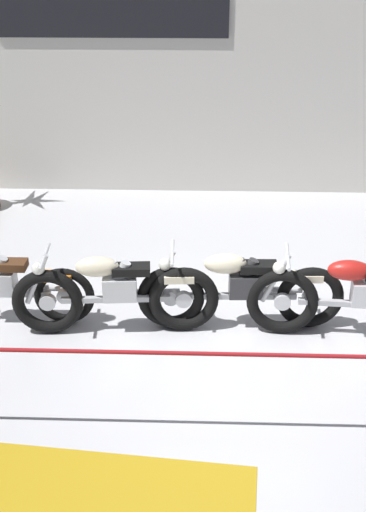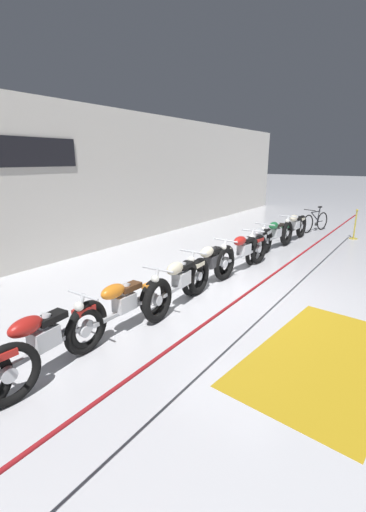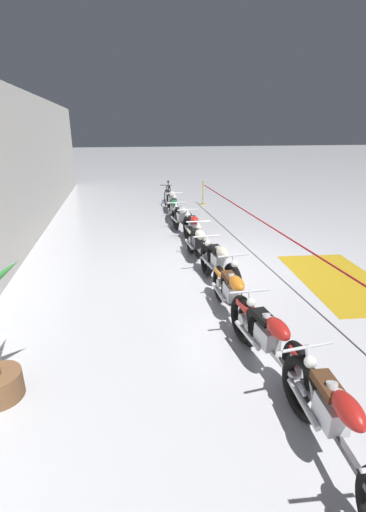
{
  "view_description": "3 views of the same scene",
  "coord_description": "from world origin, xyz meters",
  "px_view_note": "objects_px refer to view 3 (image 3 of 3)",
  "views": [
    {
      "loc": [
        -0.35,
        -5.45,
        3.91
      ],
      "look_at": [
        -0.55,
        0.46,
        0.98
      ],
      "focal_mm": 45.0,
      "sensor_mm": 36.0,
      "label": 1
    },
    {
      "loc": [
        -6.2,
        -2.97,
        2.7
      ],
      "look_at": [
        -0.39,
        1.1,
        0.7
      ],
      "focal_mm": 24.0,
      "sensor_mm": 36.0,
      "label": 2
    },
    {
      "loc": [
        -7.69,
        2.52,
        3.15
      ],
      "look_at": [
        -1.19,
        1.3,
        0.69
      ],
      "focal_mm": 24.0,
      "sensor_mm": 36.0,
      "label": 3
    }
  ],
  "objects_px": {
    "motorcycle_red_5": "(193,230)",
    "motorcycle_green_7": "(174,211)",
    "motorcycle_red_0": "(333,422)",
    "motorcycle_cream_8": "(172,202)",
    "motorcycle_orange_2": "(232,295)",
    "stanchion_mid_left": "(203,196)",
    "stanchion_far_left": "(302,252)",
    "motorcycle_red_1": "(269,343)",
    "bicycle": "(168,195)",
    "motorcycle_cream_4": "(198,245)",
    "motorcycle_silver_6": "(181,219)",
    "motorcycle_cream_3": "(219,265)",
    "floor_banner": "(340,280)"
  },
  "relations": [
    {
      "from": "motorcycle_orange_2",
      "to": "motorcycle_cream_4",
      "type": "xyz_separation_m",
      "value": [
        2.72,
        -0.02,
        0.0
      ]
    },
    {
      "from": "motorcycle_red_0",
      "to": "floor_banner",
      "type": "height_order",
      "value": "motorcycle_red_0"
    },
    {
      "from": "motorcycle_green_7",
      "to": "motorcycle_cream_8",
      "type": "height_order",
      "value": "motorcycle_cream_8"
    },
    {
      "from": "floor_banner",
      "to": "motorcycle_red_0",
      "type": "bearing_deg",
      "value": 149.99
    },
    {
      "from": "motorcycle_red_0",
      "to": "motorcycle_orange_2",
      "type": "relative_size",
      "value": 1.11
    },
    {
      "from": "motorcycle_cream_8",
      "to": "stanchion_mid_left",
      "type": "bearing_deg",
      "value": -46.25
    },
    {
      "from": "motorcycle_cream_4",
      "to": "motorcycle_green_7",
      "type": "relative_size",
      "value": 0.98
    },
    {
      "from": "motorcycle_red_0",
      "to": "motorcycle_cream_3",
      "type": "relative_size",
      "value": 1.09
    },
    {
      "from": "motorcycle_red_0",
      "to": "motorcycle_cream_8",
      "type": "bearing_deg",
      "value": -0.56
    },
    {
      "from": "motorcycle_red_1",
      "to": "stanchion_mid_left",
      "type": "bearing_deg",
      "value": -9.27
    },
    {
      "from": "bicycle",
      "to": "stanchion_mid_left",
      "type": "bearing_deg",
      "value": -110.72
    },
    {
      "from": "motorcycle_red_0",
      "to": "motorcycle_red_1",
      "type": "distance_m",
      "value": 1.36
    },
    {
      "from": "motorcycle_silver_6",
      "to": "motorcycle_cream_3",
      "type": "bearing_deg",
      "value": -178.89
    },
    {
      "from": "motorcycle_red_1",
      "to": "motorcycle_cream_3",
      "type": "height_order",
      "value": "motorcycle_cream_3"
    },
    {
      "from": "motorcycle_red_1",
      "to": "motorcycle_cream_4",
      "type": "height_order",
      "value": "motorcycle_red_1"
    },
    {
      "from": "motorcycle_cream_4",
      "to": "stanchion_mid_left",
      "type": "distance_m",
      "value": 7.12
    },
    {
      "from": "stanchion_far_left",
      "to": "stanchion_mid_left",
      "type": "xyz_separation_m",
      "value": [
        8.55,
        0.0,
        -0.41
      ]
    },
    {
      "from": "motorcycle_red_0",
      "to": "motorcycle_silver_6",
      "type": "xyz_separation_m",
      "value": [
        8.14,
        0.01,
        -0.01
      ]
    },
    {
      "from": "stanchion_mid_left",
      "to": "bicycle",
      "type": "bearing_deg",
      "value": 69.28
    },
    {
      "from": "motorcycle_red_1",
      "to": "motorcycle_orange_2",
      "type": "relative_size",
      "value": 1.06
    },
    {
      "from": "motorcycle_orange_2",
      "to": "motorcycle_silver_6",
      "type": "bearing_deg",
      "value": -0.88
    },
    {
      "from": "motorcycle_red_1",
      "to": "motorcycle_silver_6",
      "type": "bearing_deg",
      "value": -0.47
    },
    {
      "from": "motorcycle_red_0",
      "to": "motorcycle_cream_8",
      "type": "relative_size",
      "value": 1.08
    },
    {
      "from": "motorcycle_red_0",
      "to": "motorcycle_silver_6",
      "type": "height_order",
      "value": "motorcycle_red_0"
    },
    {
      "from": "motorcycle_cream_4",
      "to": "motorcycle_green_7",
      "type": "bearing_deg",
      "value": -0.46
    },
    {
      "from": "motorcycle_red_1",
      "to": "motorcycle_orange_2",
      "type": "xyz_separation_m",
      "value": [
        1.44,
        0.03,
        -0.01
      ]
    },
    {
      "from": "motorcycle_cream_3",
      "to": "motorcycle_orange_2",
      "type": "bearing_deg",
      "value": 173.34
    },
    {
      "from": "bicycle",
      "to": "motorcycle_silver_6",
      "type": "bearing_deg",
      "value": 176.96
    },
    {
      "from": "motorcycle_silver_6",
      "to": "stanchion_mid_left",
      "type": "height_order",
      "value": "stanchion_mid_left"
    },
    {
      "from": "motorcycle_red_5",
      "to": "motorcycle_red_0",
      "type": "bearing_deg",
      "value": 179.2
    },
    {
      "from": "motorcycle_orange_2",
      "to": "motorcycle_cream_3",
      "type": "bearing_deg",
      "value": -6.66
    },
    {
      "from": "bicycle",
      "to": "floor_banner",
      "type": "height_order",
      "value": "bicycle"
    },
    {
      "from": "motorcycle_cream_8",
      "to": "bicycle",
      "type": "xyz_separation_m",
      "value": [
        2.13,
        -0.14,
        -0.1
      ]
    },
    {
      "from": "motorcycle_silver_6",
      "to": "stanchion_far_left",
      "type": "xyz_separation_m",
      "value": [
        -4.29,
        -1.75,
        0.29
      ]
    },
    {
      "from": "motorcycle_cream_4",
      "to": "motorcycle_red_5",
      "type": "bearing_deg",
      "value": -7.25
    },
    {
      "from": "motorcycle_green_7",
      "to": "bicycle",
      "type": "bearing_deg",
      "value": -4.6
    },
    {
      "from": "motorcycle_cream_3",
      "to": "motorcycle_green_7",
      "type": "bearing_deg",
      "value": 1.17
    },
    {
      "from": "motorcycle_cream_8",
      "to": "floor_banner",
      "type": "height_order",
      "value": "motorcycle_cream_8"
    },
    {
      "from": "motorcycle_red_5",
      "to": "stanchion_mid_left",
      "type": "distance_m",
      "value": 5.83
    },
    {
      "from": "motorcycle_red_0",
      "to": "stanchion_mid_left",
      "type": "xyz_separation_m",
      "value": [
        12.41,
        -1.74,
        -0.13
      ]
    },
    {
      "from": "motorcycle_orange_2",
      "to": "motorcycle_cream_4",
      "type": "relative_size",
      "value": 0.97
    },
    {
      "from": "motorcycle_orange_2",
      "to": "stanchion_mid_left",
      "type": "height_order",
      "value": "stanchion_mid_left"
    },
    {
      "from": "motorcycle_green_7",
      "to": "bicycle",
      "type": "relative_size",
      "value": 1.39
    },
    {
      "from": "motorcycle_red_5",
      "to": "motorcycle_cream_8",
      "type": "distance_m",
      "value": 4.03
    },
    {
      "from": "motorcycle_red_5",
      "to": "motorcycle_green_7",
      "type": "xyz_separation_m",
      "value": [
        2.59,
        0.13,
        -0.02
      ]
    },
    {
      "from": "motorcycle_red_1",
      "to": "motorcycle_red_0",
      "type": "bearing_deg",
      "value": -177.32
    },
    {
      "from": "motorcycle_red_1",
      "to": "bicycle",
      "type": "bearing_deg",
      "value": -1.54
    },
    {
      "from": "motorcycle_orange_2",
      "to": "stanchion_mid_left",
      "type": "distance_m",
      "value": 9.78
    },
    {
      "from": "stanchion_mid_left",
      "to": "stanchion_far_left",
      "type": "bearing_deg",
      "value": 180.0
    },
    {
      "from": "motorcycle_cream_3",
      "to": "motorcycle_cream_8",
      "type": "height_order",
      "value": "motorcycle_cream_8"
    }
  ]
}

